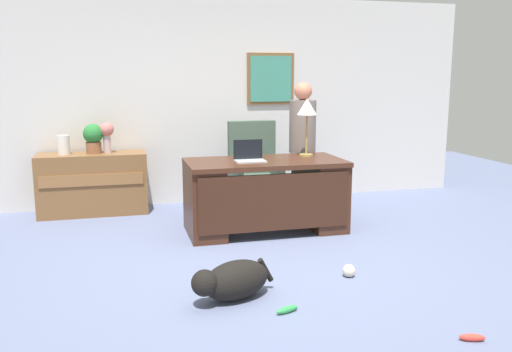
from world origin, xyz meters
name	(u,v)px	position (x,y,z in m)	size (l,w,h in m)	color
ground_plane	(270,261)	(0.00, 0.00, 0.00)	(12.00, 12.00, 0.00)	slate
back_wall	(217,101)	(0.01, 2.60, 1.35)	(7.00, 0.16, 2.70)	silver
desk	(266,193)	(0.23, 0.96, 0.42)	(1.70, 0.83, 0.79)	#422316
credenza	(93,184)	(-1.62, 2.25, 0.38)	(1.30, 0.50, 0.75)	brown
armchair	(255,172)	(0.34, 1.89, 0.50)	(0.60, 0.59, 1.13)	#475B4C
person_standing	(302,148)	(0.85, 1.57, 0.83)	(0.32, 0.32, 1.61)	#262323
dog_lying	(232,280)	(-0.52, -0.76, 0.16)	(0.70, 0.48, 0.30)	black
laptop	(249,156)	(0.05, 0.97, 0.84)	(0.32, 0.22, 0.23)	#B2B5BA
desk_lamp	(307,110)	(0.76, 1.15, 1.30)	(0.22, 0.22, 0.65)	#9E8447
vase_with_flowers	(107,134)	(-1.43, 2.25, 0.99)	(0.17, 0.17, 0.37)	#C1A6A9
vase_empty	(64,145)	(-1.94, 2.25, 0.87)	(0.15, 0.15, 0.23)	silver
potted_plant	(93,137)	(-1.59, 2.25, 0.95)	(0.24, 0.24, 0.36)	brown
dog_toy_ball	(349,271)	(0.54, -0.54, 0.05)	(0.11, 0.11, 0.11)	beige
dog_toy_bone	(287,310)	(-0.18, -1.09, 0.03)	(0.19, 0.05, 0.05)	green
dog_toy_plush	(472,338)	(0.84, -1.80, 0.03)	(0.17, 0.05, 0.05)	#E53F33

